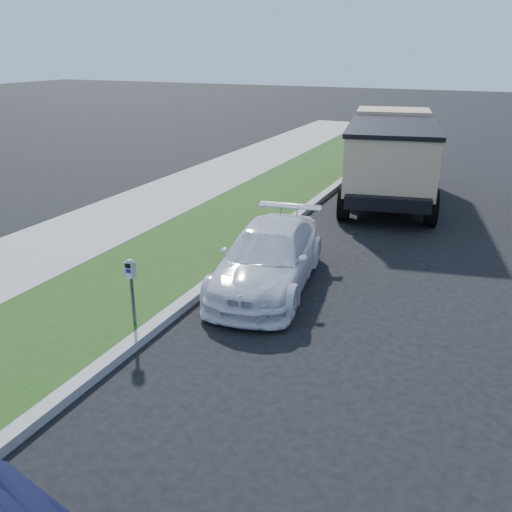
% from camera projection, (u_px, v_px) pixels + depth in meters
% --- Properties ---
extents(ground, '(120.00, 120.00, 0.00)m').
position_uv_depth(ground, '(309.00, 346.00, 8.80)').
color(ground, black).
rests_on(ground, ground).
extents(streetside, '(6.12, 50.00, 0.15)m').
position_uv_depth(streetside, '(111.00, 253.00, 12.61)').
color(streetside, gray).
rests_on(streetside, ground).
extents(parking_meter, '(0.17, 0.12, 1.20)m').
position_uv_depth(parking_meter, '(131.00, 278.00, 8.93)').
color(parking_meter, '#3F4247').
rests_on(parking_meter, ground).
extents(white_wagon, '(2.34, 4.43, 1.22)m').
position_uv_depth(white_wagon, '(270.00, 257.00, 10.87)').
color(white_wagon, white).
rests_on(white_wagon, ground).
extents(dump_truck, '(3.66, 6.93, 2.58)m').
position_uv_depth(dump_truck, '(390.00, 153.00, 16.92)').
color(dump_truck, black).
rests_on(dump_truck, ground).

